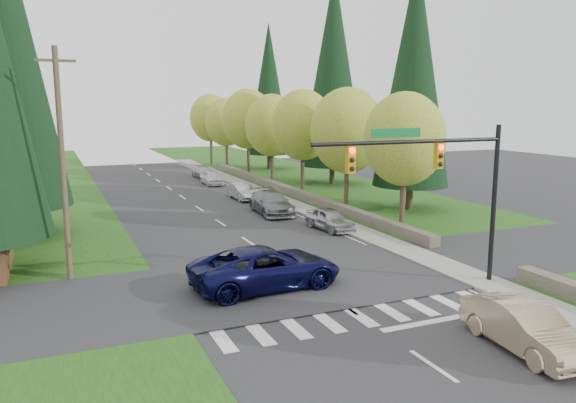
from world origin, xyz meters
TOP-DOWN VIEW (x-y plane):
  - ground at (0.00, 0.00)m, footprint 120.00×120.00m
  - grass_east at (13.00, 20.00)m, footprint 14.00×110.00m
  - cross_street at (0.00, 8.00)m, footprint 120.00×8.00m
  - sidewalk_east at (6.90, 22.00)m, footprint 1.80×80.00m
  - curb_east at (6.05, 22.00)m, footprint 0.20×80.00m
  - stone_wall_north at (8.60, 30.00)m, footprint 0.70×40.00m
  - traffic_signal at (4.37, 4.50)m, footprint 8.70×0.37m
  - utility_pole at (-9.50, 12.00)m, footprint 1.60×0.24m
  - decid_tree_0 at (9.20, 14.00)m, footprint 4.80×4.80m
  - decid_tree_1 at (9.30, 21.00)m, footprint 5.20×5.20m
  - decid_tree_2 at (9.10, 28.00)m, footprint 5.00×5.00m
  - decid_tree_3 at (9.20, 35.00)m, footprint 5.00×5.00m
  - decid_tree_4 at (9.30, 42.00)m, footprint 5.40×5.40m
  - decid_tree_5 at (9.10, 49.00)m, footprint 4.80×4.80m
  - decid_tree_6 at (9.20, 56.00)m, footprint 5.20×5.20m
  - conifer_w_c at (-12.00, 22.00)m, footprint 6.46×6.46m
  - conifer_e_a at (14.00, 20.00)m, footprint 5.44×5.44m
  - conifer_e_b at (15.00, 34.00)m, footprint 6.12×6.12m
  - conifer_e_c at (14.00, 48.00)m, footprint 5.10×5.10m
  - sedan_champagne at (3.31, -1.23)m, footprint 2.05×4.80m
  - suv_navy at (-1.98, 7.59)m, footprint 6.58×3.37m
  - parked_car_a at (5.60, 16.37)m, footprint 1.94×4.08m
  - parked_car_b at (4.20, 22.55)m, footprint 2.60×5.55m
  - parked_car_c at (4.20, 29.00)m, footprint 1.50×3.98m
  - parked_car_d at (4.20, 38.12)m, footprint 1.71×4.05m
  - parked_car_e at (4.77, 43.05)m, footprint 1.88×4.28m

SIDE VIEW (x-z plane):
  - ground at x=0.00m, z-range 0.00..0.00m
  - cross_street at x=0.00m, z-range -0.05..0.05m
  - grass_east at x=13.00m, z-range 0.00..0.06m
  - sidewalk_east at x=6.90m, z-range 0.00..0.13m
  - curb_east at x=6.05m, z-range 0.00..0.13m
  - stone_wall_north at x=8.60m, z-range 0.00..0.70m
  - parked_car_e at x=4.77m, z-range 0.00..1.22m
  - parked_car_c at x=4.20m, z-range 0.00..1.30m
  - parked_car_a at x=5.60m, z-range 0.00..1.35m
  - parked_car_d at x=4.20m, z-range 0.00..1.37m
  - sedan_champagne at x=3.31m, z-range 0.00..1.54m
  - parked_car_b at x=4.20m, z-range 0.00..1.57m
  - suv_navy at x=-1.98m, z-range 0.00..1.78m
  - traffic_signal at x=4.37m, z-range 1.58..8.38m
  - utility_pole at x=-9.50m, z-range 0.14..10.14m
  - decid_tree_5 at x=9.10m, z-range 1.38..9.68m
  - decid_tree_0 at x=9.20m, z-range 1.41..9.78m
  - decid_tree_3 at x=9.20m, z-range 1.39..9.94m
  - decid_tree_1 at x=9.30m, z-range 1.40..10.20m
  - decid_tree_6 at x=9.20m, z-range 1.43..10.30m
  - decid_tree_2 at x=9.10m, z-range 1.52..10.34m
  - decid_tree_4 at x=9.30m, z-range 1.47..10.65m
  - conifer_e_c at x=14.00m, z-range 0.89..17.69m
  - conifer_e_a at x=14.00m, z-range 0.89..18.69m
  - conifer_e_b at x=15.00m, z-range 0.89..20.69m
  - conifer_w_c at x=-12.00m, z-range 0.89..21.69m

